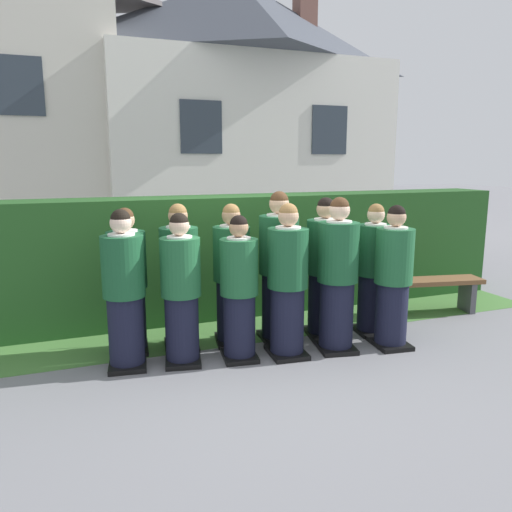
{
  "coord_description": "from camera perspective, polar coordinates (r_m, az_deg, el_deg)",
  "views": [
    {
      "loc": [
        -1.87,
        -4.69,
        2.07
      ],
      "look_at": [
        0.0,
        0.23,
        1.05
      ],
      "focal_mm": 34.93,
      "sensor_mm": 36.0,
      "label": 1
    }
  ],
  "objects": [
    {
      "name": "student_rear_row_4",
      "position": [
        5.89,
        7.81,
        -1.72
      ],
      "size": [
        0.46,
        0.54,
        1.65
      ],
      "color": "black",
      "rests_on": "ground"
    },
    {
      "name": "student_rear_row_2",
      "position": [
        5.62,
        -2.8,
        -2.52
      ],
      "size": [
        0.45,
        0.52,
        1.6
      ],
      "color": "black",
      "rests_on": "ground"
    },
    {
      "name": "student_rear_row_1",
      "position": [
        5.51,
        -8.72,
        -2.82
      ],
      "size": [
        0.44,
        0.54,
        1.61
      ],
      "color": "black",
      "rests_on": "ground"
    },
    {
      "name": "student_rear_row_0",
      "position": [
        5.52,
        -14.45,
        -3.21
      ],
      "size": [
        0.42,
        0.49,
        1.58
      ],
      "color": "black",
      "rests_on": "ground"
    },
    {
      "name": "student_front_row_1",
      "position": [
        5.11,
        -8.57,
        -4.23
      ],
      "size": [
        0.44,
        0.51,
        1.56
      ],
      "color": "black",
      "rests_on": "ground"
    },
    {
      "name": "wooden_bench",
      "position": [
        7.19,
        19.39,
        -3.5
      ],
      "size": [
        1.44,
        0.62,
        0.48
      ],
      "color": "brown",
      "rests_on": "ground"
    },
    {
      "name": "student_front_row_5",
      "position": [
        5.7,
        15.43,
        -2.73
      ],
      "size": [
        0.42,
        0.5,
        1.59
      ],
      "color": "black",
      "rests_on": "ground"
    },
    {
      "name": "ground_plane",
      "position": [
        5.45,
        0.86,
        -11.33
      ],
      "size": [
        60.0,
        60.0,
        0.0
      ],
      "primitive_type": "plane",
      "color": "slate"
    },
    {
      "name": "student_rear_row_5",
      "position": [
        6.09,
        13.29,
        -1.87
      ],
      "size": [
        0.42,
        0.52,
        1.57
      ],
      "color": "black",
      "rests_on": "ground"
    },
    {
      "name": "student_front_row_3",
      "position": [
        5.25,
        3.63,
        -3.29
      ],
      "size": [
        0.43,
        0.53,
        1.64
      ],
      "color": "black",
      "rests_on": "ground"
    },
    {
      "name": "lawn_strip",
      "position": [
        6.18,
        -2.0,
        -8.57
      ],
      "size": [
        8.55,
        0.9,
        0.01
      ],
      "primitive_type": "cube",
      "color": "#477A38",
      "rests_on": "ground"
    },
    {
      "name": "hedge",
      "position": [
        6.71,
        -4.26,
        0.02
      ],
      "size": [
        8.55,
        0.7,
        1.6
      ],
      "color": "#214C1E",
      "rests_on": "ground"
    },
    {
      "name": "student_rear_row_3",
      "position": [
        5.69,
        2.6,
        -1.68
      ],
      "size": [
        0.45,
        0.56,
        1.73
      ],
      "color": "black",
      "rests_on": "ground"
    },
    {
      "name": "student_front_row_4",
      "position": [
        5.46,
        9.3,
        -2.57
      ],
      "size": [
        0.48,
        0.57,
        1.69
      ],
      "color": "black",
      "rests_on": "ground"
    },
    {
      "name": "school_building_annex",
      "position": [
        13.37,
        -2.08,
        16.34
      ],
      "size": [
        7.22,
        4.41,
        6.47
      ],
      "color": "silver",
      "rests_on": "ground"
    },
    {
      "name": "student_front_row_0",
      "position": [
        5.11,
        -14.84,
        -4.2
      ],
      "size": [
        0.43,
        0.51,
        1.6
      ],
      "color": "black",
      "rests_on": "ground"
    },
    {
      "name": "student_front_row_2",
      "position": [
        5.17,
        -1.94,
        -4.14
      ],
      "size": [
        0.41,
        0.48,
        1.52
      ],
      "color": "black",
      "rests_on": "ground"
    }
  ]
}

